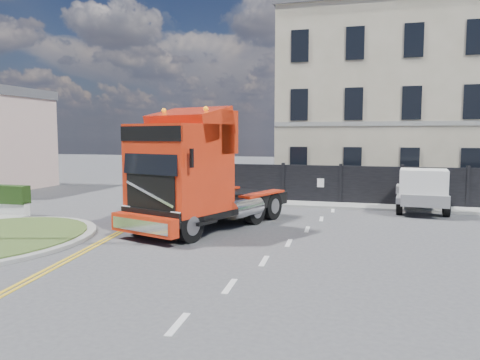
% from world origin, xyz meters
% --- Properties ---
extents(ground, '(120.00, 120.00, 0.00)m').
position_xyz_m(ground, '(0.00, 0.00, 0.00)').
color(ground, '#424244').
rests_on(ground, ground).
extents(hoarding_fence, '(18.80, 0.25, 2.00)m').
position_xyz_m(hoarding_fence, '(6.55, 9.00, 1.00)').
color(hoarding_fence, black).
rests_on(hoarding_fence, ground).
extents(georgian_building, '(12.30, 10.30, 12.80)m').
position_xyz_m(georgian_building, '(6.00, 16.50, 5.77)').
color(georgian_building, beige).
rests_on(georgian_building, ground).
extents(pavement_far, '(20.00, 1.60, 0.12)m').
position_xyz_m(pavement_far, '(6.00, 8.10, 0.06)').
color(pavement_far, gray).
rests_on(pavement_far, ground).
extents(truck, '(5.03, 7.92, 4.45)m').
position_xyz_m(truck, '(-0.86, 0.65, 2.00)').
color(truck, black).
rests_on(truck, ground).
extents(flatbed_pickup, '(2.36, 5.10, 2.06)m').
position_xyz_m(flatbed_pickup, '(7.76, 7.05, 1.11)').
color(flatbed_pickup, slate).
rests_on(flatbed_pickup, ground).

